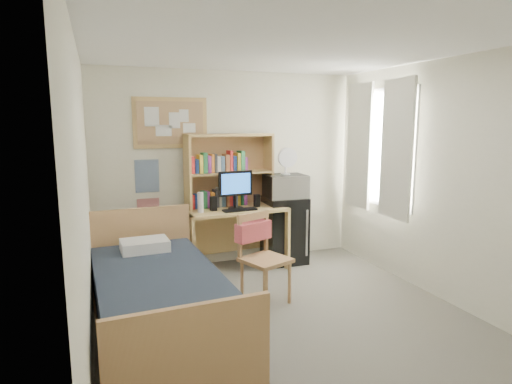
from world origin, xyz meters
name	(u,v)px	position (x,y,z in m)	size (l,w,h in m)	color
floor	(295,327)	(0.00, 0.00, -0.01)	(3.60, 4.20, 0.02)	gray
ceiling	(299,44)	(0.00, 0.00, 2.60)	(3.60, 4.20, 0.02)	white
wall_back	(229,169)	(0.00, 2.10, 1.30)	(3.60, 0.04, 2.60)	white
wall_front	(499,264)	(0.00, -2.10, 1.30)	(3.60, 0.04, 2.60)	white
wall_left	(84,206)	(-1.80, 0.00, 1.30)	(0.04, 4.20, 2.60)	white
wall_right	(451,183)	(1.80, 0.00, 1.30)	(0.04, 4.20, 2.60)	white
window_unit	(378,148)	(1.75, 1.20, 1.60)	(0.10, 1.40, 1.70)	white
curtain_left	(397,150)	(1.72, 0.80, 1.60)	(0.04, 0.55, 1.70)	white
curtain_right	(359,146)	(1.72, 1.60, 1.60)	(0.04, 0.55, 1.70)	white
bulletin_board	(171,123)	(-0.78, 2.08, 1.92)	(0.94, 0.03, 0.64)	tan
poster_wave	(147,176)	(-1.10, 2.09, 1.25)	(0.30, 0.01, 0.42)	#224A89
poster_japan	(148,212)	(-1.10, 2.09, 0.78)	(0.28, 0.01, 0.36)	red
desk	(234,239)	(-0.05, 1.75, 0.41)	(1.32, 0.66, 0.83)	tan
desk_chair	(266,259)	(-0.06, 0.60, 0.49)	(0.49, 0.49, 0.98)	tan
mini_fridge	(284,229)	(0.70, 1.81, 0.46)	(0.54, 0.54, 0.91)	black
bed	(159,305)	(-1.23, 0.25, 0.30)	(1.09, 2.19, 0.60)	#1B2431
hutch	(230,170)	(-0.06, 1.90, 1.30)	(1.16, 0.30, 0.95)	tan
monitor	(236,190)	(-0.04, 1.69, 1.07)	(0.45, 0.04, 0.48)	black
keyboard	(240,210)	(-0.04, 1.55, 0.84)	(0.43, 0.14, 0.02)	black
speaker_left	(213,204)	(-0.34, 1.67, 0.92)	(0.07, 0.07, 0.18)	black
speaker_right	(257,201)	(0.25, 1.71, 0.91)	(0.07, 0.07, 0.16)	black
water_bottle	(201,202)	(-0.52, 1.62, 0.95)	(0.07, 0.07, 0.25)	white
hoodie	(253,231)	(-0.13, 0.79, 0.76)	(0.43, 0.13, 0.21)	#D25056
microwave	(285,186)	(0.70, 1.79, 1.07)	(0.53, 0.41, 0.31)	silver
desk_fan	(286,163)	(0.70, 1.79, 1.39)	(0.26, 0.26, 0.33)	white
pillow	(145,245)	(-1.27, 1.00, 0.66)	(0.48, 0.34, 0.12)	white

